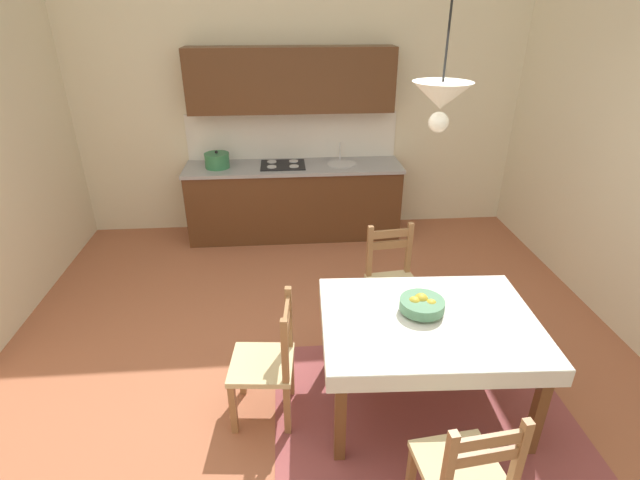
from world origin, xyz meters
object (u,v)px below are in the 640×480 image
dining_table (428,332)px  dining_chair_camera_side (463,474)px  fruit_bowl (422,304)px  dining_chair_tv_side (268,363)px  dining_chair_kitchen_side (393,282)px  kitchen_cabinetry (293,168)px  pendant_lamp (441,97)px

dining_table → dining_chair_camera_side: 0.95m
fruit_bowl → dining_chair_tv_side: bearing=-176.2°
dining_chair_kitchen_side → kitchen_cabinetry: bearing=111.8°
dining_chair_camera_side → dining_chair_tv_side: 1.39m
kitchen_cabinetry → dining_chair_tv_side: kitchen_cabinetry is taller
kitchen_cabinetry → fruit_bowl: size_ratio=8.53×
pendant_lamp → dining_table: bearing=1.4°
pendant_lamp → fruit_bowl: bearing=57.6°
kitchen_cabinetry → dining_chair_kitchen_side: (0.80, -2.00, -0.41)m
dining_chair_tv_side → dining_chair_kitchen_side: same height
kitchen_cabinetry → fruit_bowl: (0.78, -2.89, -0.04)m
dining_chair_tv_side → dining_chair_camera_side: bearing=-42.4°
dining_chair_camera_side → dining_chair_kitchen_side: 1.90m
dining_table → fruit_bowl: fruit_bowl is taller
dining_chair_camera_side → dining_chair_kitchen_side: same height
dining_chair_camera_side → pendant_lamp: (-0.03, 0.93, 1.74)m
dining_chair_camera_side → dining_chair_tv_side: (-1.02, 0.93, 0.00)m
kitchen_cabinetry → dining_chair_kitchen_side: kitchen_cabinetry is taller
dining_table → dining_chair_camera_side: bearing=-93.7°
pendant_lamp → dining_chair_tv_side: bearing=179.5°
dining_chair_camera_side → fruit_bowl: 1.07m
fruit_bowl → pendant_lamp: bearing=-122.4°
dining_chair_camera_side → dining_chair_tv_side: bearing=137.6°
kitchen_cabinetry → dining_chair_tv_side: bearing=-95.2°
dining_chair_camera_side → dining_chair_kitchen_side: (0.05, 1.90, 0.00)m
pendant_lamp → kitchen_cabinetry: bearing=103.7°
dining_table → pendant_lamp: 1.54m
kitchen_cabinetry → dining_table: size_ratio=1.74×
kitchen_cabinetry → dining_chair_tv_side: 3.00m
dining_table → fruit_bowl: 0.19m
dining_chair_tv_side → fruit_bowl: bearing=3.8°
dining_chair_camera_side → pendant_lamp: 1.97m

